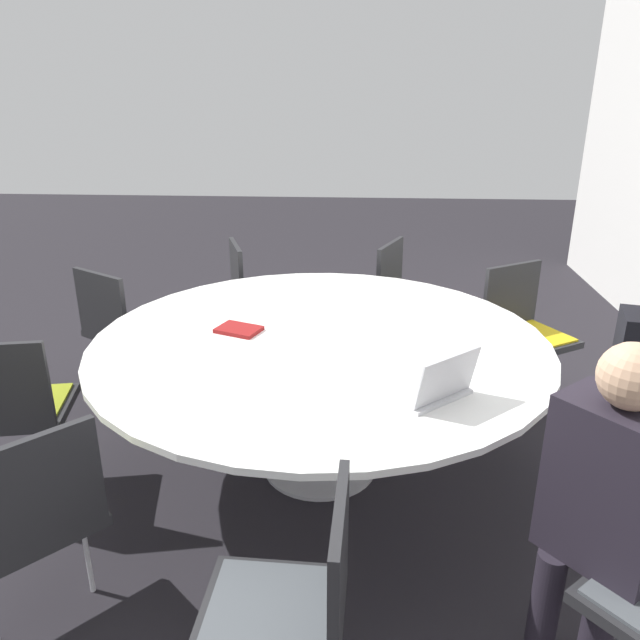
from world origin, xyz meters
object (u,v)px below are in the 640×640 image
object	(u,v)px
chair_5	(122,322)
chair_6	(15,402)
person_0	(606,496)
chair_3	(406,294)
chair_2	(523,324)
laptop	(435,386)
chair_4	(256,291)
spiral_notebook	(239,330)
chair_7	(31,511)
chair_8	(294,602)

from	to	relation	value
chair_5	chair_6	distance (m)	1.02
person_0	chair_3	bearing A→B (deg)	-30.46
chair_2	laptop	size ratio (longest dim) A/B	2.22
chair_4	chair_5	xyz separation A→B (m)	(0.64, -0.72, 0.00)
chair_2	spiral_notebook	world-z (taller)	chair_2
chair_4	chair_5	distance (m)	0.97
chair_2	person_0	xyz separation A→B (m)	(1.93, -0.23, 0.19)
chair_4	chair_5	bearing A→B (deg)	-67.43
chair_5	chair_2	bearing A→B (deg)	33.81
chair_6	chair_7	size ratio (longest dim) A/B	1.00
chair_4	chair_8	world-z (taller)	same
chair_2	chair_7	bearing A→B (deg)	10.48
chair_2	chair_4	distance (m)	1.80
chair_6	laptop	xyz separation A→B (m)	(0.24, 1.87, 0.26)
chair_2	chair_3	world-z (taller)	same
chair_8	chair_7	bearing A→B (deg)	72.12
chair_5	chair_7	bearing A→B (deg)	-48.43
chair_4	chair_7	world-z (taller)	same
chair_7	laptop	bearing A→B (deg)	-26.70
chair_2	chair_8	size ratio (longest dim) A/B	1.00
chair_8	laptop	bearing A→B (deg)	-26.71
chair_3	spiral_notebook	xyz separation A→B (m)	(1.25, -0.93, 0.22)
chair_3	chair_4	world-z (taller)	same
chair_8	spiral_notebook	world-z (taller)	chair_8
chair_2	chair_7	distance (m)	2.83
chair_4	chair_5	world-z (taller)	same
chair_3	person_0	xyz separation A→B (m)	(2.47, 0.44, 0.19)
laptop	spiral_notebook	world-z (taller)	laptop
chair_6	chair_7	world-z (taller)	same
spiral_notebook	chair_4	bearing A→B (deg)	-174.54
chair_5	spiral_notebook	bearing A→B (deg)	-4.48
laptop	person_0	bearing A→B (deg)	88.80
person_0	chair_2	bearing A→B (deg)	-47.38
chair_6	chair_4	bearing A→B (deg)	51.87
chair_2	chair_5	distance (m)	2.44
chair_8	chair_4	bearing A→B (deg)	13.41
chair_7	spiral_notebook	size ratio (longest dim) A/B	3.48
chair_3	chair_8	world-z (taller)	same
chair_2	chair_4	world-z (taller)	same
chair_5	laptop	world-z (taller)	laptop
chair_2	chair_8	bearing A→B (deg)	31.07
chair_3	chair_4	xyz separation A→B (m)	(0.01, -1.05, 0.00)
chair_8	chair_3	bearing A→B (deg)	-8.12
chair_2	person_0	size ratio (longest dim) A/B	0.71
spiral_notebook	chair_2	bearing A→B (deg)	114.17
chair_7	laptop	distance (m)	1.53
chair_4	person_0	bearing A→B (deg)	11.91
chair_3	chair_8	size ratio (longest dim) A/B	1.00
chair_4	chair_5	size ratio (longest dim) A/B	1.00
chair_8	chair_5	bearing A→B (deg)	33.27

